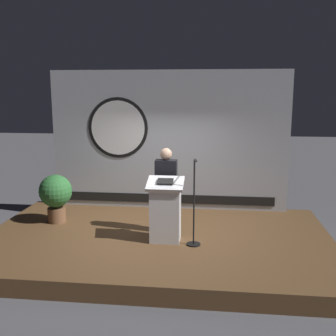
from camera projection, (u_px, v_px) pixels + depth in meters
name	position (u px, v px, depth m)	size (l,w,h in m)	color
ground_plane	(157.00, 251.00, 7.54)	(40.00, 40.00, 0.00)	#4C4C51
stage_platform	(157.00, 243.00, 7.52)	(6.40, 4.00, 0.30)	brown
banner_display	(167.00, 141.00, 9.01)	(5.28, 0.12, 3.08)	#B2B7C1
podium	(165.00, 211.00, 7.13)	(0.64, 0.49, 1.14)	silver
speaker_person	(166.00, 190.00, 7.55)	(0.40, 0.26, 1.60)	black
microphone_stand	(194.00, 216.00, 6.97)	(0.24, 0.48, 1.48)	black
potted_plant	(56.00, 194.00, 8.15)	(0.66, 0.66, 0.98)	brown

